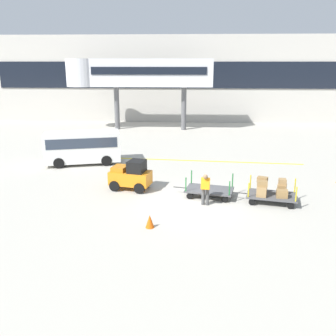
# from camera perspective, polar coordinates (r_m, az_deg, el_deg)

# --- Properties ---
(ground_plane) EXTENTS (120.00, 120.00, 0.00)m
(ground_plane) POSITION_cam_1_polar(r_m,az_deg,el_deg) (18.07, 3.39, -5.25)
(ground_plane) COLOR #B2ADA0
(apron_lead_line) EXTENTS (16.58, 1.56, 0.01)m
(apron_lead_line) POSITION_cam_1_polar(r_m,az_deg,el_deg) (25.67, 1.53, 1.21)
(apron_lead_line) COLOR yellow
(apron_lead_line) RESTS_ON ground_plane
(terminal_building) EXTENTS (44.21, 2.51, 9.29)m
(terminal_building) POSITION_cam_1_polar(r_m,az_deg,el_deg) (42.88, 3.33, 13.39)
(terminal_building) COLOR #BCB7AD
(terminal_building) RESTS_ON ground_plane
(jet_bridge) EXTENTS (14.12, 3.00, 6.79)m
(jet_bridge) POSITION_cam_1_polar(r_m,az_deg,el_deg) (37.24, -5.37, 14.14)
(jet_bridge) COLOR silver
(jet_bridge) RESTS_ON ground_plane
(baggage_tug) EXTENTS (2.29, 1.62, 1.58)m
(baggage_tug) POSITION_cam_1_polar(r_m,az_deg,el_deg) (19.72, -5.66, -1.15)
(baggage_tug) COLOR orange
(baggage_tug) RESTS_ON ground_plane
(baggage_cart_lead) EXTENTS (3.09, 1.87, 1.10)m
(baggage_cart_lead) POSITION_cam_1_polar(r_m,az_deg,el_deg) (18.79, 6.29, -3.35)
(baggage_cart_lead) COLOR #4C4C4F
(baggage_cart_lead) RESTS_ON ground_plane
(baggage_cart_middle) EXTENTS (3.09, 1.87, 1.15)m
(baggage_cart_middle) POSITION_cam_1_polar(r_m,az_deg,el_deg) (18.52, 15.37, -3.39)
(baggage_cart_middle) COLOR #4C4C4F
(baggage_cart_middle) RESTS_ON ground_plane
(baggage_handler) EXTENTS (0.45, 0.47, 1.56)m
(baggage_handler) POSITION_cam_1_polar(r_m,az_deg,el_deg) (17.48, 5.71, -3.02)
(baggage_handler) COLOR #4C4C4C
(baggage_handler) RESTS_ON ground_plane
(shuttle_van) EXTENTS (5.12, 3.06, 2.10)m
(shuttle_van) POSITION_cam_1_polar(r_m,az_deg,el_deg) (25.18, -12.91, 3.40)
(shuttle_van) COLOR white
(shuttle_van) RESTS_ON ground_plane
(safety_cone_far) EXTENTS (0.36, 0.36, 0.55)m
(safety_cone_far) POSITION_cam_1_polar(r_m,az_deg,el_deg) (15.34, -2.79, -8.09)
(safety_cone_far) COLOR #EA590F
(safety_cone_far) RESTS_ON ground_plane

